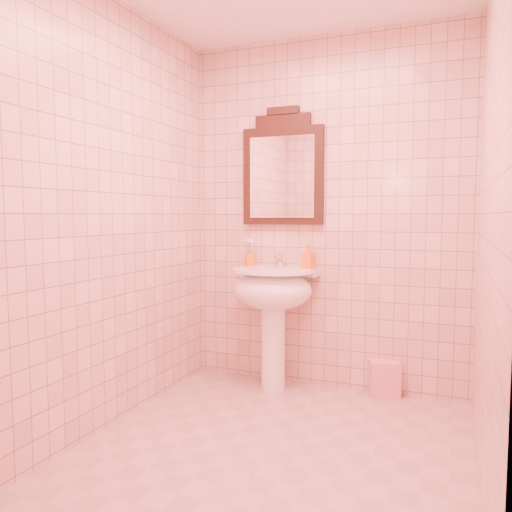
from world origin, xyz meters
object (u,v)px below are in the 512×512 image
at_px(pedestal_sink, 273,298).
at_px(towel, 385,378).
at_px(toothbrush_cup, 250,259).
at_px(mirror, 283,171).
at_px(soap_dispenser, 308,257).

xyz_separation_m(pedestal_sink, towel, (0.76, 0.17, -0.54)).
bearing_deg(toothbrush_cup, mirror, 9.04).
relative_size(mirror, soap_dispenser, 5.01).
distance_m(mirror, soap_dispenser, 0.66).
relative_size(pedestal_sink, soap_dispenser, 5.13).
bearing_deg(soap_dispenser, pedestal_sink, -132.45).
bearing_deg(mirror, soap_dispenser, -16.89).
bearing_deg(pedestal_sink, toothbrush_cup, 145.81).
height_order(mirror, soap_dispenser, mirror).
distance_m(toothbrush_cup, soap_dispenser, 0.46).
distance_m(pedestal_sink, soap_dispenser, 0.38).
bearing_deg(towel, pedestal_sink, -167.44).
bearing_deg(soap_dispenser, towel, 19.33).
height_order(pedestal_sink, soap_dispenser, soap_dispenser).
height_order(mirror, toothbrush_cup, mirror).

